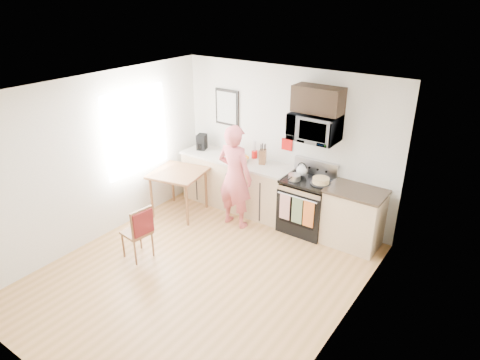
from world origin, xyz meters
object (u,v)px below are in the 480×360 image
Objects in this scene: person at (235,177)px; cake at (321,181)px; microwave at (315,127)px; dining_table at (178,177)px; chair at (141,227)px; range at (306,206)px.

person is 5.62× the size of cake.
microwave reaches higher than dining_table.
microwave reaches higher than cake.
microwave is at bearing -148.42° from person.
chair is at bearing -124.36° from microwave.
chair is 2.75× the size of cake.
range is 1.33m from microwave.
person reaches higher than chair.
cake is (0.25, -0.16, -0.78)m from microwave.
dining_table is at bearing 118.58° from chair.
dining_table is 1.01× the size of chair.
range is 1.27m from person.
chair is at bearing -130.47° from cake.
range is 1.53× the size of microwave.
chair is at bearing 74.41° from person.
microwave is 2.52m from dining_table.
person reaches higher than range.
range is 1.34× the size of chair.
microwave is at bearing 90.06° from range.
range is 2.26m from dining_table.
chair is 2.82m from cake.
chair is (0.55, -1.41, -0.15)m from dining_table.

